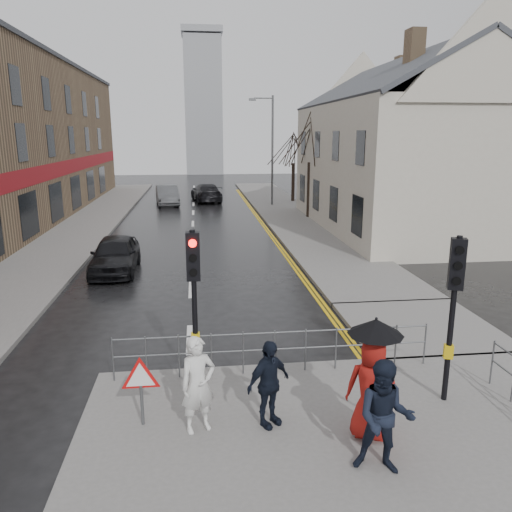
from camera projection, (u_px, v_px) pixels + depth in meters
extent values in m
plane|color=black|center=(188.00, 396.00, 10.57)|extent=(120.00, 120.00, 0.00)
cube|color=#605E5B|center=(384.00, 497.00, 7.52)|extent=(10.00, 9.00, 0.14)
cube|color=#605E5B|center=(91.00, 219.00, 32.00)|extent=(4.00, 44.00, 0.14)
cube|color=#605E5B|center=(285.00, 211.00, 35.41)|extent=(4.00, 40.00, 0.14)
cube|color=#605E5B|center=(419.00, 326.00, 14.19)|extent=(4.00, 4.20, 0.14)
cube|color=beige|center=(402.00, 168.00, 28.46)|extent=(9.00, 16.00, 7.00)
cube|color=#84694C|center=(414.00, 50.00, 23.08)|extent=(0.70, 0.90, 1.80)
cube|color=#84694C|center=(401.00, 71.00, 31.10)|extent=(0.70, 0.90, 1.80)
cube|color=gray|center=(203.00, 107.00, 68.40)|extent=(5.00, 5.00, 18.00)
cylinder|color=black|center=(195.00, 310.00, 10.35)|extent=(0.11, 0.11, 3.40)
cube|color=black|center=(193.00, 256.00, 10.07)|extent=(0.28, 0.22, 1.00)
cylinder|color=#FF0C07|center=(193.00, 243.00, 9.87)|extent=(0.16, 0.04, 0.16)
cylinder|color=black|center=(193.00, 258.00, 9.94)|extent=(0.16, 0.04, 0.16)
cylinder|color=black|center=(193.00, 273.00, 10.01)|extent=(0.16, 0.04, 0.16)
cube|color=gold|center=(196.00, 339.00, 10.50)|extent=(0.18, 0.14, 0.28)
cylinder|color=black|center=(451.00, 321.00, 9.76)|extent=(0.11, 0.11, 3.40)
cube|color=black|center=(457.00, 264.00, 9.48)|extent=(0.34, 0.30, 1.00)
cylinder|color=black|center=(460.00, 250.00, 9.28)|extent=(0.16, 0.09, 0.16)
cylinder|color=black|center=(458.00, 266.00, 9.35)|extent=(0.16, 0.09, 0.16)
cylinder|color=black|center=(457.00, 281.00, 9.42)|extent=(0.16, 0.09, 0.16)
cube|color=gold|center=(448.00, 351.00, 9.91)|extent=(0.22, 0.19, 0.28)
cylinder|color=#595B5E|center=(113.00, 359.00, 10.81)|extent=(0.04, 0.04, 1.00)
cylinder|color=#595B5E|center=(425.00, 344.00, 11.62)|extent=(0.04, 0.04, 1.00)
cylinder|color=#595B5E|center=(275.00, 333.00, 11.11)|extent=(7.10, 0.04, 0.04)
cylinder|color=#595B5E|center=(275.00, 349.00, 11.21)|extent=(7.10, 0.04, 0.04)
cylinder|color=#595B5E|center=(492.00, 362.00, 10.67)|extent=(0.04, 0.04, 1.00)
cylinder|color=#595B5E|center=(142.00, 403.00, 9.19)|extent=(0.06, 0.06, 0.85)
cylinder|color=red|center=(140.00, 378.00, 9.06)|extent=(0.80, 0.03, 0.80)
cylinder|color=white|center=(140.00, 378.00, 9.04)|extent=(0.60, 0.03, 0.60)
cylinder|color=#595B5E|center=(272.00, 151.00, 37.27)|extent=(0.16, 0.16, 8.00)
cylinder|color=#595B5E|center=(263.00, 98.00, 36.29)|extent=(1.40, 0.10, 0.10)
cube|color=#595B5E|center=(252.00, 99.00, 36.22)|extent=(0.50, 0.25, 0.18)
cylinder|color=black|center=(309.00, 190.00, 32.19)|extent=(0.26, 0.26, 3.50)
cylinder|color=black|center=(293.00, 182.00, 40.03)|extent=(0.26, 0.26, 3.00)
imported|color=silver|center=(198.00, 385.00, 8.91)|extent=(0.77, 0.65, 1.80)
imported|color=black|center=(385.00, 418.00, 7.80)|extent=(1.10, 0.98, 1.88)
imported|color=maroon|center=(372.00, 388.00, 8.70)|extent=(1.07, 0.89, 1.89)
cylinder|color=black|center=(372.00, 383.00, 8.67)|extent=(0.02, 0.02, 2.09)
cone|color=black|center=(376.00, 327.00, 8.42)|extent=(0.96, 0.96, 0.28)
imported|color=black|center=(269.00, 384.00, 9.09)|extent=(1.03, 0.87, 1.65)
imported|color=black|center=(115.00, 254.00, 19.88)|extent=(1.75, 4.26, 1.45)
imported|color=#434548|center=(167.00, 195.00, 38.82)|extent=(2.16, 4.73, 1.50)
imported|color=black|center=(206.00, 193.00, 40.70)|extent=(2.71, 5.31, 1.47)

